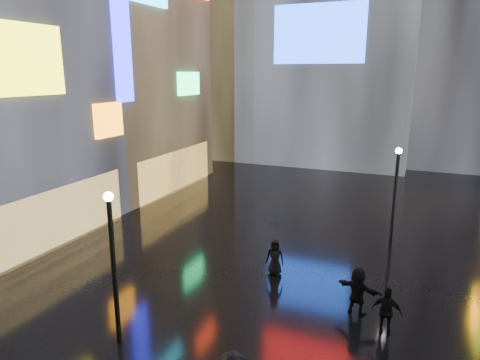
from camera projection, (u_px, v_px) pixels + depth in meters
The scene contains 9 objects.
ground at pixel (296, 235), 23.55m from camera, with size 140.00×140.00×0.00m, color black.
building_left_far at pixel (116, 42), 32.21m from camera, with size 10.28×12.00×22.00m.
tower_flank_left at pixel (227, 31), 45.31m from camera, with size 10.00×10.00×26.00m, color black.
lamp_near at pixel (113, 261), 13.46m from camera, with size 0.30×0.30×5.20m.
lamp_far at pixel (395, 193), 21.08m from camera, with size 0.30×0.30×5.20m.
pedestrian_3 at pixel (387, 311), 14.43m from camera, with size 1.02×0.42×1.74m, color black.
pedestrian_4 at pixel (275, 257), 18.84m from camera, with size 0.79×0.52×1.62m, color black.
pedestrian_5 at pixel (358, 291), 15.69m from camera, with size 1.69×0.54×1.82m, color black.
umbrella_2 at pixel (276, 231), 18.54m from camera, with size 0.94×0.95×0.86m, color black.
Camera 1 is at (5.66, -1.58, 8.69)m, focal length 32.00 mm.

